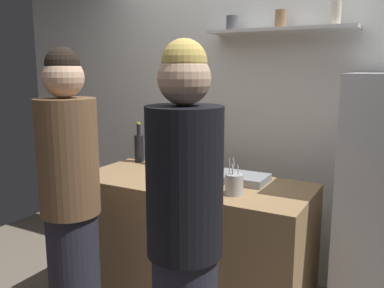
{
  "coord_description": "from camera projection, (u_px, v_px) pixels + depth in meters",
  "views": [
    {
      "loc": [
        1.11,
        -1.8,
        1.66
      ],
      "look_at": [
        -0.16,
        0.5,
        1.16
      ],
      "focal_mm": 38.0,
      "sensor_mm": 36.0,
      "label": 1
    }
  ],
  "objects": [
    {
      "name": "back_wall_assembly",
      "position": [
        255.0,
        113.0,
        3.22
      ],
      "size": [
        4.8,
        0.32,
        2.6
      ],
      "color": "white",
      "rests_on": "ground"
    },
    {
      "name": "counter",
      "position": [
        192.0,
        244.0,
        2.81
      ],
      "size": [
        1.58,
        0.7,
        0.91
      ],
      "primitive_type": "cube",
      "color": "#9E7A51",
      "rests_on": "ground"
    },
    {
      "name": "baking_pan",
      "position": [
        241.0,
        178.0,
        2.69
      ],
      "size": [
        0.34,
        0.24,
        0.05
      ],
      "primitive_type": "cube",
      "color": "gray",
      "rests_on": "counter"
    },
    {
      "name": "utensil_holder",
      "position": [
        234.0,
        184.0,
        2.41
      ],
      "size": [
        0.11,
        0.11,
        0.22
      ],
      "color": "#B2B2B7",
      "rests_on": "counter"
    },
    {
      "name": "wine_bottle_green_glass",
      "position": [
        191.0,
        154.0,
        2.98
      ],
      "size": [
        0.08,
        0.08,
        0.33
      ],
      "color": "#19471E",
      "rests_on": "counter"
    },
    {
      "name": "wine_bottle_amber_glass",
      "position": [
        159.0,
        150.0,
        3.16
      ],
      "size": [
        0.07,
        0.07,
        0.31
      ],
      "color": "#472814",
      "rests_on": "counter"
    },
    {
      "name": "wine_bottle_dark_glass",
      "position": [
        139.0,
        147.0,
        3.25
      ],
      "size": [
        0.07,
        0.07,
        0.32
      ],
      "color": "black",
      "rests_on": "counter"
    },
    {
      "name": "water_bottle_plastic",
      "position": [
        172.0,
        156.0,
        2.98
      ],
      "size": [
        0.08,
        0.08,
        0.24
      ],
      "color": "silver",
      "rests_on": "counter"
    },
    {
      "name": "person_blonde",
      "position": [
        185.0,
        242.0,
        1.82
      ],
      "size": [
        0.34,
        0.34,
        1.78
      ],
      "rotation": [
        0.0,
        0.0,
        0.69
      ],
      "color": "#262633",
      "rests_on": "ground"
    },
    {
      "name": "person_brown_jacket",
      "position": [
        71.0,
        204.0,
        2.33
      ],
      "size": [
        0.34,
        0.34,
        1.77
      ],
      "rotation": [
        0.0,
        0.0,
        2.84
      ],
      "color": "#262633",
      "rests_on": "ground"
    }
  ]
}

